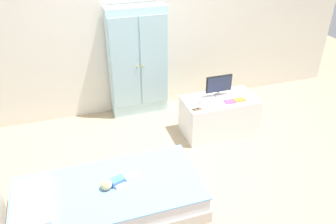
% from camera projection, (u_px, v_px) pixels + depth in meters
% --- Properties ---
extents(ground_plane, '(10.00, 10.00, 0.02)m').
position_uv_depth(ground_plane, '(168.00, 175.00, 3.64)').
color(ground_plane, tan).
extents(back_wall, '(6.40, 0.05, 2.70)m').
position_uv_depth(back_wall, '(129.00, 13.00, 4.23)').
color(back_wall, silver).
rests_on(back_wall, ground_plane).
extents(bed, '(1.70, 0.84, 0.30)m').
position_uv_depth(bed, '(110.00, 200.00, 3.11)').
color(bed, beige).
rests_on(bed, ground_plane).
extents(pillow, '(0.32, 0.60, 0.06)m').
position_uv_depth(pillow, '(31.00, 202.00, 2.84)').
color(pillow, silver).
rests_on(pillow, bed).
extents(doll, '(0.39, 0.18, 0.10)m').
position_uv_depth(doll, '(113.00, 182.00, 3.04)').
color(doll, '#4C84C6').
rests_on(doll, bed).
extents(wardrobe, '(0.76, 0.26, 1.47)m').
position_uv_depth(wardrobe, '(138.00, 62.00, 4.43)').
color(wardrobe, silver).
rests_on(wardrobe, ground_plane).
extents(tv_stand, '(0.91, 0.49, 0.48)m').
position_uv_depth(tv_stand, '(219.00, 115.00, 4.24)').
color(tv_stand, white).
rests_on(tv_stand, ground_plane).
extents(tv_monitor, '(0.33, 0.10, 0.27)m').
position_uv_depth(tv_monitor, '(219.00, 84.00, 4.11)').
color(tv_monitor, '#99999E').
rests_on(tv_monitor, tv_stand).
extents(rocking_horse_toy, '(0.11, 0.04, 0.13)m').
position_uv_depth(rocking_horse_toy, '(198.00, 105.00, 3.86)').
color(rocking_horse_toy, '#8E6642').
rests_on(rocking_horse_toy, tv_stand).
extents(book_purple, '(0.12, 0.10, 0.01)m').
position_uv_depth(book_purple, '(229.00, 102.00, 4.04)').
color(book_purple, '#8E51B2').
rests_on(book_purple, tv_stand).
extents(book_orange, '(0.14, 0.08, 0.02)m').
position_uv_depth(book_orange, '(239.00, 100.00, 4.08)').
color(book_orange, orange).
rests_on(book_orange, tv_stand).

